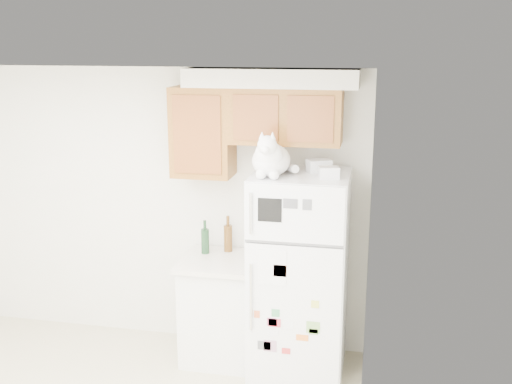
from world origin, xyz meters
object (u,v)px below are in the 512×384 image
(bottle_green, at_px, (205,237))
(bottle_amber, at_px, (228,234))
(base_counter, at_px, (221,308))
(cat, at_px, (271,159))
(storage_box_back, at_px, (319,166))
(storage_box_front, at_px, (329,173))
(refrigerator, at_px, (299,275))

(bottle_green, height_order, bottle_amber, bottle_amber)
(base_counter, bearing_deg, cat, -23.54)
(base_counter, relative_size, bottle_amber, 2.87)
(base_counter, xyz_separation_m, storage_box_back, (0.82, 0.03, 1.29))
(storage_box_back, height_order, bottle_green, storage_box_back)
(storage_box_back, xyz_separation_m, storage_box_front, (0.10, -0.22, -0.01))
(storage_box_back, distance_m, bottle_amber, 1.05)
(refrigerator, xyz_separation_m, bottle_amber, (-0.67, 0.26, 0.23))
(bottle_green, bearing_deg, base_counter, -32.16)
(refrigerator, distance_m, bottle_amber, 0.75)
(base_counter, height_order, bottle_green, bottle_green)
(refrigerator, distance_m, storage_box_front, 0.93)
(refrigerator, xyz_separation_m, storage_box_front, (0.22, -0.12, 0.89))
(base_counter, bearing_deg, refrigerator, -6.10)
(base_counter, relative_size, bottle_green, 3.10)
(refrigerator, height_order, bottle_green, refrigerator)
(cat, relative_size, storage_box_front, 3.51)
(base_counter, height_order, storage_box_front, storage_box_front)
(refrigerator, bearing_deg, bottle_green, 168.50)
(refrigerator, bearing_deg, storage_box_front, -27.09)
(refrigerator, height_order, storage_box_back, storage_box_back)
(cat, bearing_deg, bottle_amber, 138.39)
(refrigerator, xyz_separation_m, base_counter, (-0.69, 0.07, -0.39))
(storage_box_front, relative_size, bottle_amber, 0.47)
(cat, height_order, storage_box_back, cat)
(refrigerator, height_order, storage_box_front, storage_box_front)
(storage_box_back, bearing_deg, bottle_green, 151.43)
(cat, xyz_separation_m, storage_box_back, (0.35, 0.23, -0.09))
(bottle_green, bearing_deg, refrigerator, -11.50)
(cat, bearing_deg, bottle_green, 154.17)
(base_counter, xyz_separation_m, storage_box_front, (0.91, -0.19, 1.28))
(base_counter, bearing_deg, storage_box_front, -11.66)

